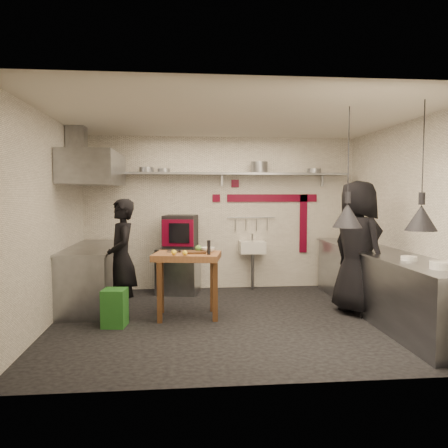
{
  "coord_description": "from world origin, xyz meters",
  "views": [
    {
      "loc": [
        -0.73,
        -5.96,
        1.76
      ],
      "look_at": [
        -0.13,
        0.3,
        1.32
      ],
      "focal_mm": 35.0,
      "sensor_mm": 36.0,
      "label": 1
    }
  ],
  "objects": [
    {
      "name": "green_bin",
      "position": [
        -1.63,
        -0.15,
        0.25
      ],
      "size": [
        0.34,
        0.34,
        0.5
      ],
      "primitive_type": "cube",
      "rotation": [
        0.0,
        0.0,
        -0.13
      ],
      "color": "#226320",
      "rests_on": "floor"
    },
    {
      "name": "wall_back",
      "position": [
        0.0,
        2.1,
        1.4
      ],
      "size": [
        5.0,
        0.04,
        2.8
      ],
      "primitive_type": "cube",
      "color": "white",
      "rests_on": "floor"
    },
    {
      "name": "counter_right_top",
      "position": [
        2.15,
        0.0,
        0.92
      ],
      "size": [
        0.76,
        3.9,
        0.03
      ],
      "primitive_type": "cube",
      "color": "slate",
      "rests_on": "counter_right"
    },
    {
      "name": "pan_mid_left",
      "position": [
        -1.05,
        1.92,
        2.18
      ],
      "size": [
        0.25,
        0.25,
        0.07
      ],
      "primitive_type": "cylinder",
      "rotation": [
        0.0,
        0.0,
        0.14
      ],
      "color": "slate",
      "rests_on": "back_shelf"
    },
    {
      "name": "wall_front",
      "position": [
        0.0,
        -2.1,
        1.4
      ],
      "size": [
        5.0,
        0.04,
        2.8
      ],
      "primitive_type": "cube",
      "color": "white",
      "rests_on": "floor"
    },
    {
      "name": "red_band_vert",
      "position": [
        1.55,
        2.08,
        1.2
      ],
      "size": [
        0.14,
        0.02,
        1.1
      ],
      "primitive_type": "cube",
      "color": "#5F051C",
      "rests_on": "wall_back"
    },
    {
      "name": "ceiling",
      "position": [
        0.0,
        0.0,
        2.8
      ],
      "size": [
        5.0,
        5.0,
        0.0
      ],
      "primitive_type": "plane",
      "color": "silver",
      "rests_on": "floor"
    },
    {
      "name": "stock_pot",
      "position": [
        0.68,
        1.92,
        2.24
      ],
      "size": [
        0.38,
        0.38,
        0.2
      ],
      "primitive_type": "cylinder",
      "rotation": [
        0.0,
        0.0,
        0.33
      ],
      "color": "slate",
      "rests_on": "back_shelf"
    },
    {
      "name": "red_tile_a",
      "position": [
        0.25,
        2.08,
        1.95
      ],
      "size": [
        0.14,
        0.02,
        0.14
      ],
      "primitive_type": "cube",
      "color": "#5F051C",
      "rests_on": "wall_back"
    },
    {
      "name": "prep_table",
      "position": [
        -0.66,
        0.21,
        0.46
      ],
      "size": [
        1.02,
        0.79,
        0.92
      ],
      "primitive_type": null,
      "rotation": [
        0.0,
        0.0,
        -0.18
      ],
      "color": "#925E38",
      "rests_on": "floor"
    },
    {
      "name": "floor",
      "position": [
        0.0,
        0.0,
        0.0
      ],
      "size": [
        5.0,
        5.0,
        0.0
      ],
      "primitive_type": "plane",
      "color": "black",
      "rests_on": "ground"
    },
    {
      "name": "counter_left",
      "position": [
        -2.15,
        1.05,
        0.45
      ],
      "size": [
        0.7,
        1.9,
        0.9
      ],
      "primitive_type": "cube",
      "color": "slate",
      "rests_on": "floor"
    },
    {
      "name": "chef_left",
      "position": [
        -1.59,
        0.3,
        0.85
      ],
      "size": [
        0.55,
        0.7,
        1.69
      ],
      "primitive_type": "imported",
      "rotation": [
        0.0,
        0.0,
        -1.3
      ],
      "color": "black",
      "rests_on": "floor"
    },
    {
      "name": "steel_tray",
      "position": [
        -0.85,
        0.31,
        0.94
      ],
      "size": [
        0.22,
        0.19,
        0.03
      ],
      "primitive_type": "cube",
      "rotation": [
        0.0,
        0.0,
        -0.42
      ],
      "color": "slate",
      "rests_on": "prep_table"
    },
    {
      "name": "oven_glass",
      "position": [
        -0.78,
        1.49,
        1.09
      ],
      "size": [
        0.35,
        0.09,
        0.34
      ],
      "primitive_type": "cube",
      "rotation": [
        0.0,
        0.0,
        -0.21
      ],
      "color": "black",
      "rests_on": "oven_door"
    },
    {
      "name": "hand_sink",
      "position": [
        0.55,
        1.92,
        0.78
      ],
      "size": [
        0.46,
        0.34,
        0.22
      ],
      "primitive_type": "cube",
      "color": "silver",
      "rests_on": "wall_back"
    },
    {
      "name": "extractor_hood",
      "position": [
        -2.1,
        1.05,
        2.15
      ],
      "size": [
        0.78,
        1.6,
        0.5
      ],
      "primitive_type": "cube",
      "color": "slate",
      "rests_on": "ceiling"
    },
    {
      "name": "hood_duct",
      "position": [
        -2.35,
        1.05,
        2.55
      ],
      "size": [
        0.28,
        0.28,
        0.5
      ],
      "primitive_type": "cube",
      "color": "slate",
      "rests_on": "ceiling"
    },
    {
      "name": "red_band_horiz",
      "position": [
        0.95,
        2.08,
        1.68
      ],
      "size": [
        1.7,
        0.02,
        0.14
      ],
      "primitive_type": "cube",
      "color": "#5F051C",
      "rests_on": "wall_back"
    },
    {
      "name": "lemon_a",
      "position": [
        -0.85,
        0.01,
        0.96
      ],
      "size": [
        0.07,
        0.07,
        0.07
      ],
      "primitive_type": "sphere",
      "rotation": [
        0.0,
        0.0,
        0.04
      ],
      "color": "yellow",
      "rests_on": "prep_table"
    },
    {
      "name": "utensil_rail",
      "position": [
        0.55,
        2.06,
        1.32
      ],
      "size": [
        0.9,
        0.02,
        0.02
      ],
      "primitive_type": "cylinder",
      "rotation": [
        0.0,
        1.57,
        0.0
      ],
      "color": "slate",
      "rests_on": "wall_back"
    },
    {
      "name": "lemon_b",
      "position": [
        -0.7,
        -0.04,
        0.96
      ],
      "size": [
        0.07,
        0.07,
        0.07
      ],
      "primitive_type": "sphere",
      "rotation": [
        0.0,
        0.0,
        0.03
      ],
      "color": "yellow",
      "rests_on": "prep_table"
    },
    {
      "name": "oven_door",
      "position": [
        -0.81,
        1.52,
        1.09
      ],
      "size": [
        0.55,
        0.15,
        0.46
      ],
      "primitive_type": "cube",
      "rotation": [
        0.0,
        0.0,
        -0.21
      ],
      "color": "#5F051C",
      "rests_on": "combi_oven"
    },
    {
      "name": "oven_stand",
      "position": [
        -0.8,
        1.76,
        0.4
      ],
      "size": [
        0.81,
        0.76,
        0.8
      ],
      "primitive_type": "cube",
      "rotation": [
        0.0,
        0.0,
        -0.21
      ],
      "color": "slate",
      "rests_on": "floor"
    },
    {
      "name": "veg_ball",
      "position": [
        -0.5,
        0.32,
        0.97
      ],
      "size": [
        0.1,
        0.1,
        0.1
      ],
      "primitive_type": "sphere",
      "rotation": [
        0.0,
        0.0,
        -0.04
      ],
      "color": "#5B8F3E",
      "rests_on": "prep_table"
    },
    {
      "name": "heat_lamp_far",
      "position": [
        1.94,
        -1.31,
        2.07
      ],
      "size": [
        0.36,
        0.36,
        1.45
      ],
      "primitive_type": null,
      "rotation": [
        0.0,
        0.0,
        0.03
      ],
      "color": "black",
      "rests_on": "ceiling"
    },
    {
      "name": "wall_right",
      "position": [
        2.5,
        0.0,
        1.4
      ],
      "size": [
        0.04,
        4.2,
        2.8
      ],
      "primitive_type": "cube",
      "color": "white",
      "rests_on": "floor"
    },
    {
      "name": "bowl",
      "position": [
        -0.36,
        0.31,
        0.95
      ],
      "size": [
        0.23,
        0.23,
        0.07
      ],
      "primitive_type": "imported",
      "rotation": [
        0.0,
        0.0,
        -0.09
      ],
      "color": "silver",
      "rests_on": "prep_table"
    },
    {
      "name": "wall_left",
      "position": [
        -2.5,
        0.0,
        1.4
      ],
      "size": [
        0.04,
        4.2,
        2.8
      ],
      "primitive_type": "cube",
      "color": "white",
      "rests_on": "floor"
    },
    {
      "name": "pepper_mill",
      "position": [
        -0.37,
        0.02,
        1.02
      ],
      "size": [
        0.06,
        0.06,
        0.2
      ],
      "primitive_type": "cylinder",
      "rotation": [
        0.0,
        0.0,
        -0.23
      ],
      "color": "black",
      "rests_on": "prep_table"
    },
    {
      "name": "small_bowl_right",
      "position": [
        2.1,
        -0.78,
        0.96
      ],
      "size": [
        0.24,
        0.24,
        0.05
      ],
      "primitive_type": "cylinder",
      "rotation": [
        0.0,
        0.0,
        -0.26
      ],
      "color": "silver",
      "rests_on": "counter_right_top"
    },
    {
      "name": "chef_right",
      "position": [
        1.83,
        0.18,
        0.98
      ],
      "size": [
        0.9,
        1.1,
        1.95
      ],
      "primitive_type": "imported",
      "rotation": [
        0.0,
        0.0,
        1.9
      ],
      "color": "black",
      "rests_on": "floor"
    },
    {
      "name": "combi_oven",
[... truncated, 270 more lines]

